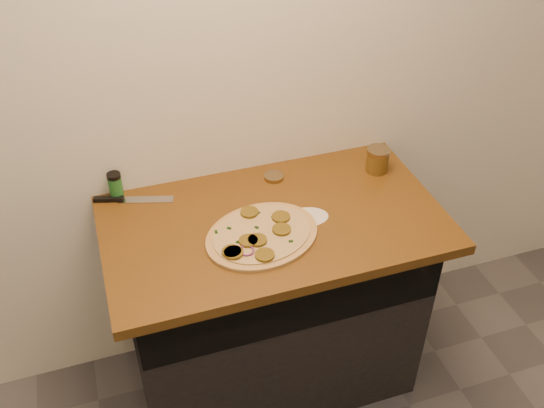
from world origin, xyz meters
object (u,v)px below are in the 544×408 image
object	(u,v)px
pizza	(261,235)
salsa_jar	(378,160)
spice_shaker	(115,185)
chefs_knife	(126,199)

from	to	relation	value
pizza	salsa_jar	bearing A→B (deg)	23.74
pizza	spice_shaker	world-z (taller)	spice_shaker
chefs_knife	pizza	bearing A→B (deg)	-40.57
pizza	salsa_jar	distance (m)	0.60
pizza	spice_shaker	distance (m)	0.58
pizza	spice_shaker	size ratio (longest dim) A/B	4.88
chefs_knife	salsa_jar	world-z (taller)	salsa_jar
salsa_jar	spice_shaker	world-z (taller)	spice_shaker
salsa_jar	chefs_knife	bearing A→B (deg)	173.48
spice_shaker	chefs_knife	bearing A→B (deg)	-51.65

